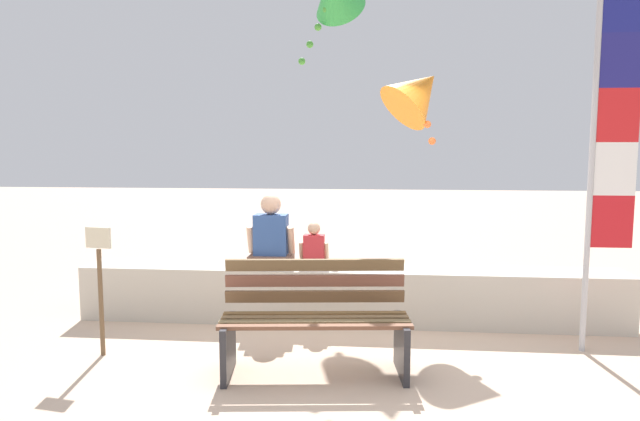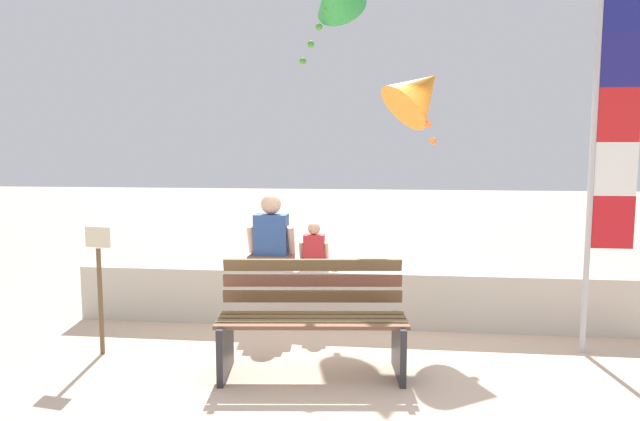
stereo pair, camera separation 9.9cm
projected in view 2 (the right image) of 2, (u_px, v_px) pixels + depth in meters
name	position (u px, v px, depth m)	size (l,w,h in m)	color
ground_plane	(342.00, 350.00, 5.04)	(40.00, 40.00, 0.00)	#D1B196
seawall_ledge	(348.00, 294.00, 5.88)	(5.62, 0.52, 0.57)	beige
park_bench	(312.00, 322.00, 4.53)	(1.56, 0.76, 0.88)	brown
person_adult	(271.00, 238.00, 5.93)	(0.50, 0.37, 0.76)	brown
person_child	(314.00, 249.00, 5.89)	(0.31, 0.23, 0.47)	brown
flag_banner	(608.00, 137.00, 4.77)	(0.40, 0.05, 3.24)	#B7B7BC
kite_orange	(419.00, 92.00, 6.16)	(1.03, 0.95, 1.00)	orange
sign_post	(99.00, 278.00, 4.89)	(0.24, 0.06, 1.13)	brown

